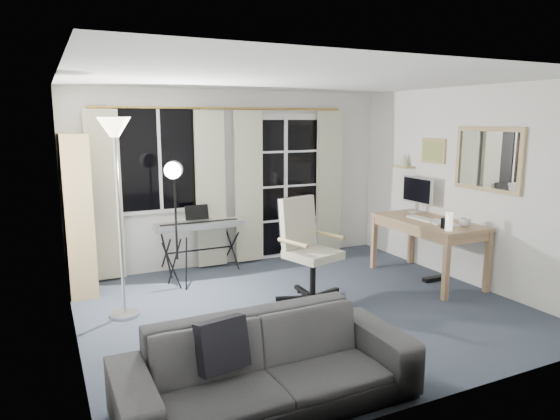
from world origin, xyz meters
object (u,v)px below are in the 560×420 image
(torchiere_lamp, at_px, (116,158))
(desk, at_px, (428,227))
(sofa, at_px, (268,352))
(office_chair, at_px, (304,240))
(keyboard_piano, at_px, (199,226))
(bookshelf, at_px, (75,217))
(studio_light, at_px, (174,185))
(monitor, at_px, (417,191))
(mug, at_px, (465,222))

(torchiere_lamp, height_order, desk, torchiere_lamp)
(sofa, bearing_deg, office_chair, 54.77)
(keyboard_piano, height_order, office_chair, office_chair)
(bookshelf, bearing_deg, studio_light, -24.13)
(keyboard_piano, xyz_separation_m, monitor, (2.70, -1.05, 0.43))
(mug, bearing_deg, studio_light, 153.63)
(desk, distance_m, mug, 0.53)
(torchiere_lamp, distance_m, keyboard_piano, 1.86)
(office_chair, relative_size, mug, 9.18)
(office_chair, bearing_deg, desk, -17.90)
(torchiere_lamp, bearing_deg, bookshelf, 108.62)
(desk, height_order, sofa, sofa)
(monitor, bearing_deg, sofa, -144.95)
(studio_light, distance_m, desk, 3.16)
(bookshelf, relative_size, mug, 14.67)
(keyboard_piano, bearing_deg, office_chair, -61.91)
(desk, bearing_deg, studio_light, 161.54)
(office_chair, height_order, desk, office_chair)
(bookshelf, relative_size, office_chair, 1.60)
(torchiere_lamp, height_order, studio_light, torchiere_lamp)
(office_chair, xyz_separation_m, sofa, (-1.25, -1.79, -0.27))
(keyboard_piano, bearing_deg, studio_light, -130.63)
(torchiere_lamp, relative_size, mug, 16.06)
(keyboard_piano, distance_m, office_chair, 1.65)
(keyboard_piano, xyz_separation_m, mug, (2.61, -2.00, 0.20))
(desk, xyz_separation_m, mug, (0.10, -0.50, 0.16))
(desk, relative_size, mug, 11.42)
(bookshelf, height_order, office_chair, bookshelf)
(office_chair, relative_size, desk, 0.80)
(torchiere_lamp, xyz_separation_m, office_chair, (1.91, -0.37, -0.95))
(bookshelf, distance_m, sofa, 3.41)
(studio_light, xyz_separation_m, mug, (3.03, -1.50, -0.42))
(office_chair, xyz_separation_m, monitor, (1.93, 0.41, 0.38))
(torchiere_lamp, bearing_deg, office_chair, -10.87)
(bookshelf, relative_size, desk, 1.28)
(keyboard_piano, height_order, sofa, keyboard_piano)
(monitor, bearing_deg, torchiere_lamp, -178.97)
(monitor, bearing_deg, keyboard_piano, 159.18)
(bookshelf, bearing_deg, mug, -25.85)
(studio_light, height_order, sofa, studio_light)
(desk, bearing_deg, keyboard_piano, 149.52)
(keyboard_piano, distance_m, studio_light, 0.90)
(bookshelf, relative_size, studio_light, 1.18)
(keyboard_piano, height_order, mug, same)
(torchiere_lamp, distance_m, office_chair, 2.16)
(bookshelf, relative_size, sofa, 0.88)
(office_chair, bearing_deg, torchiere_lamp, 152.66)
(mug, bearing_deg, torchiere_lamp, 166.33)
(torchiere_lamp, xyz_separation_m, studio_light, (0.71, 0.59, -0.37))
(desk, distance_m, sofa, 3.47)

